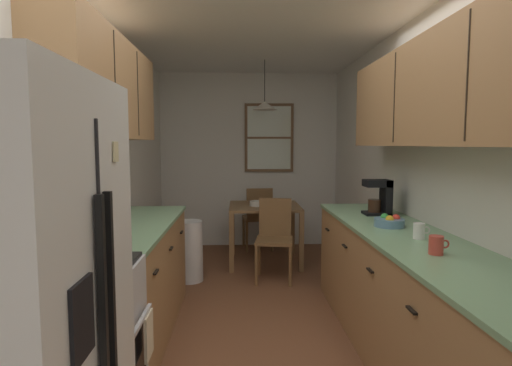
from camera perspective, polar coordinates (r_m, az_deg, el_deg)
The scene contains 24 objects.
ground_plane at distance 3.89m, azimuth 0.12°, elevation -17.58°, with size 12.00×12.00×0.00m, color brown.
wall_left at distance 3.78m, azimuth -20.80°, elevation 1.37°, with size 0.10×9.00×2.55m, color silver.
wall_right at distance 3.89m, azimuth 20.42°, elevation 1.48°, with size 0.10×9.00×2.55m, color silver.
wall_back at distance 6.23m, azimuth -0.96°, elevation 3.13°, with size 4.40×0.10×2.55m, color silver.
ceiling_slab at distance 3.74m, azimuth 0.13°, elevation 22.07°, with size 4.40×9.00×0.08m, color white.
stove_range at distance 2.40m, azimuth -24.15°, elevation -20.84°, with size 0.66×0.61×1.10m.
microwave_over_range at distance 2.22m, azimuth -28.13°, elevation 9.36°, with size 0.39×0.64×0.32m.
counter_left at distance 3.50m, azimuth -16.63°, elevation -12.59°, with size 0.64×1.84×0.90m.
upper_cabinets_left at distance 3.35m, azimuth -19.90°, elevation 12.05°, with size 0.33×1.92×0.74m.
counter_right at distance 3.03m, azimuth 21.04°, elevation -15.55°, with size 0.64×3.26×0.90m.
upper_cabinets_right at distance 2.87m, azimuth 25.01°, elevation 11.58°, with size 0.33×2.94×0.70m.
dining_table at distance 5.31m, azimuth 1.17°, elevation -4.27°, with size 0.88×0.87×0.74m.
dining_chair_near at distance 4.71m, azimuth 2.56°, elevation -7.10°, with size 0.45×0.45×0.90m.
dining_chair_far at distance 5.96m, azimuth 0.33°, elevation -4.46°, with size 0.44×0.44×0.90m.
pendant_light at distance 5.26m, azimuth 1.19°, elevation 10.55°, with size 0.30×0.30×0.61m.
back_window at distance 6.17m, azimuth 1.80°, elevation 6.20°, with size 0.72×0.05×1.00m.
trash_bin at distance 4.72m, azimuth -9.04°, elevation -9.19°, with size 0.29×0.29×0.67m, color white.
storage_canister at distance 2.65m, azimuth -21.00°, elevation -6.47°, with size 0.11×0.11×0.17m.
dish_towel at distance 2.43m, azimuth -14.47°, elevation -19.53°, with size 0.02×0.16×0.24m, color beige.
coffee_maker at distance 3.78m, azimuth 16.64°, elevation -1.77°, with size 0.22×0.18×0.31m.
mug_by_coffeemaker at distance 2.92m, azimuth 21.44°, elevation -6.13°, with size 0.11×0.07×0.10m.
mug_spare at distance 2.55m, azimuth 23.45°, elevation -7.79°, with size 0.12×0.08×0.11m.
fruit_bowl at distance 3.28m, azimuth 17.79°, elevation -5.04°, with size 0.22×0.22×0.09m.
table_serving_bowl at distance 5.23m, azimuth 0.22°, elevation -2.81°, with size 0.20×0.20×0.06m, color silver.
Camera 1 is at (-0.16, -2.58, 1.51)m, focal length 29.24 mm.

